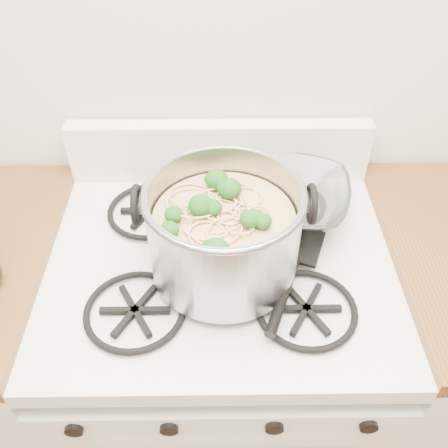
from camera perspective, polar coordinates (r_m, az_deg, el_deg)
gas_range at (r=1.48m, az=-0.33°, el=-16.47°), size 0.76×0.66×0.92m
counter_left at (r=1.55m, az=-20.13°, el=-15.14°), size 0.25×0.65×0.92m
stock_pot at (r=0.99m, az=0.00°, el=-1.06°), size 0.34×0.31×0.21m
spatula at (r=1.11m, az=8.80°, el=-2.13°), size 0.38×0.39×0.02m
glass_bowl at (r=1.20m, az=7.37°, el=2.36°), size 0.13×0.13×0.03m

